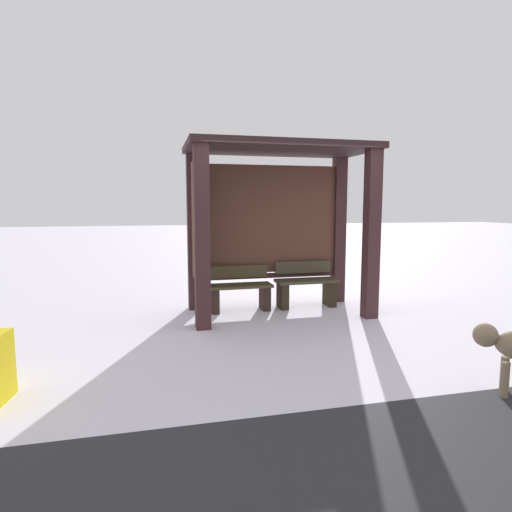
{
  "coord_description": "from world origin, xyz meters",
  "views": [
    {
      "loc": [
        -1.88,
        -6.28,
        1.68
      ],
      "look_at": [
        -0.39,
        -0.13,
        0.92
      ],
      "focal_mm": 30.04,
      "sensor_mm": 36.0,
      "label": 1
    }
  ],
  "objects": [
    {
      "name": "bench_left_inside",
      "position": [
        -0.56,
        0.3,
        0.32
      ],
      "size": [
        1.02,
        0.38,
        0.71
      ],
      "color": "#453E25",
      "rests_on": "ground"
    },
    {
      "name": "bus_shelter",
      "position": [
        -0.09,
        0.18,
        1.71
      ],
      "size": [
        2.79,
        1.45,
        2.57
      ],
      "color": "#3B2225",
      "rests_on": "ground"
    },
    {
      "name": "ground_plane",
      "position": [
        0.0,
        0.0,
        0.0
      ],
      "size": [
        60.0,
        60.0,
        0.0
      ],
      "primitive_type": "plane",
      "color": "silver"
    },
    {
      "name": "bench_center_inside",
      "position": [
        0.56,
        0.3,
        0.34
      ],
      "size": [
        1.02,
        0.39,
        0.74
      ],
      "color": "#413D2B",
      "rests_on": "ground"
    }
  ]
}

